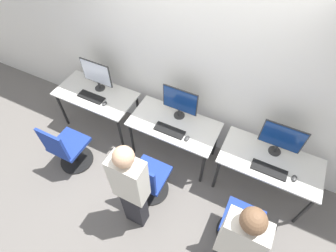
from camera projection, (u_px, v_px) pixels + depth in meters
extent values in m
plane|color=slate|center=(164.00, 168.00, 3.87)|extent=(20.00, 20.00, 0.00)
cube|color=silver|center=(190.00, 63.00, 3.20)|extent=(12.00, 0.05, 2.80)
cube|color=silver|center=(95.00, 94.00, 3.87)|extent=(1.20, 0.61, 0.02)
cylinder|color=black|center=(62.00, 109.00, 4.16)|extent=(0.04, 0.04, 0.68)
cylinder|color=black|center=(121.00, 134.00, 3.85)|extent=(0.04, 0.04, 0.68)
cylinder|color=black|center=(83.00, 90.00, 4.45)|extent=(0.04, 0.04, 0.68)
cylinder|color=black|center=(138.00, 111.00, 4.14)|extent=(0.04, 0.04, 0.68)
cylinder|color=#2D2D2D|center=(100.00, 88.00, 3.93)|extent=(0.15, 0.15, 0.01)
cylinder|color=#2D2D2D|center=(99.00, 85.00, 3.88)|extent=(0.04, 0.04, 0.11)
cube|color=#2D2D2D|center=(96.00, 73.00, 3.71)|extent=(0.48, 0.01, 0.37)
cube|color=silver|center=(96.00, 73.00, 3.70)|extent=(0.46, 0.01, 0.35)
cube|color=black|center=(91.00, 97.00, 3.80)|extent=(0.41, 0.15, 0.02)
ellipsoid|color=#333333|center=(105.00, 104.00, 3.71)|extent=(0.06, 0.09, 0.03)
cylinder|color=black|center=(77.00, 160.00, 3.95)|extent=(0.48, 0.48, 0.03)
cylinder|color=black|center=(73.00, 153.00, 3.79)|extent=(0.04, 0.04, 0.37)
cube|color=navy|center=(69.00, 144.00, 3.63)|extent=(0.44, 0.44, 0.05)
cube|color=navy|center=(53.00, 145.00, 3.32)|extent=(0.40, 0.04, 0.44)
cube|color=silver|center=(174.00, 124.00, 3.51)|extent=(1.20, 0.61, 0.02)
cylinder|color=black|center=(132.00, 139.00, 3.79)|extent=(0.04, 0.04, 0.68)
cylinder|color=black|center=(202.00, 169.00, 3.48)|extent=(0.04, 0.04, 0.68)
cylinder|color=black|center=(149.00, 115.00, 4.08)|extent=(0.04, 0.04, 0.68)
cylinder|color=black|center=(216.00, 141.00, 3.77)|extent=(0.04, 0.04, 0.68)
cylinder|color=#2D2D2D|center=(179.00, 115.00, 3.58)|extent=(0.15, 0.15, 0.01)
cylinder|color=#2D2D2D|center=(179.00, 112.00, 3.54)|extent=(0.04, 0.04, 0.11)
cube|color=#2D2D2D|center=(180.00, 100.00, 3.36)|extent=(0.48, 0.01, 0.37)
cube|color=navy|center=(180.00, 101.00, 3.36)|extent=(0.46, 0.01, 0.35)
cube|color=black|center=(170.00, 130.00, 3.41)|extent=(0.41, 0.15, 0.02)
ellipsoid|color=#333333|center=(187.00, 138.00, 3.32)|extent=(0.06, 0.09, 0.03)
cylinder|color=black|center=(151.00, 189.00, 3.65)|extent=(0.48, 0.48, 0.03)
cylinder|color=black|center=(151.00, 182.00, 3.49)|extent=(0.04, 0.04, 0.37)
cube|color=navy|center=(150.00, 174.00, 3.33)|extent=(0.44, 0.44, 0.05)
cube|color=navy|center=(140.00, 178.00, 3.02)|extent=(0.40, 0.04, 0.44)
cube|color=#232328|center=(135.00, 206.00, 3.13)|extent=(0.25, 0.16, 0.72)
cube|color=silver|center=(129.00, 179.00, 2.61)|extent=(0.36, 0.20, 0.63)
sphere|color=tan|center=(123.00, 157.00, 2.28)|extent=(0.20, 0.20, 0.20)
cube|color=silver|center=(271.00, 161.00, 3.14)|extent=(1.20, 0.61, 0.02)
cylinder|color=black|center=(216.00, 174.00, 3.43)|extent=(0.04, 0.04, 0.68)
cylinder|color=black|center=(304.00, 211.00, 3.12)|extent=(0.04, 0.04, 0.68)
cylinder|color=black|center=(229.00, 146.00, 3.71)|extent=(0.04, 0.04, 0.68)
cylinder|color=black|center=(310.00, 177.00, 3.40)|extent=(0.04, 0.04, 0.68)
cylinder|color=#2D2D2D|center=(274.00, 151.00, 3.21)|extent=(0.15, 0.15, 0.01)
cylinder|color=#2D2D2D|center=(276.00, 148.00, 3.17)|extent=(0.04, 0.04, 0.11)
cube|color=#2D2D2D|center=(282.00, 137.00, 2.99)|extent=(0.48, 0.01, 0.37)
cube|color=navy|center=(282.00, 137.00, 2.99)|extent=(0.46, 0.01, 0.35)
cube|color=black|center=(269.00, 170.00, 3.04)|extent=(0.41, 0.15, 0.02)
ellipsoid|color=#333333|center=(294.00, 178.00, 2.97)|extent=(0.06, 0.09, 0.03)
cylinder|color=black|center=(235.00, 233.00, 3.27)|extent=(0.48, 0.48, 0.03)
cylinder|color=black|center=(239.00, 227.00, 3.12)|extent=(0.04, 0.04, 0.37)
cube|color=navy|center=(243.00, 221.00, 2.95)|extent=(0.44, 0.44, 0.05)
cube|color=navy|center=(242.00, 231.00, 2.65)|extent=(0.40, 0.04, 0.44)
cube|color=silver|center=(241.00, 238.00, 2.24)|extent=(0.36, 0.20, 0.64)
sphere|color=brown|center=(254.00, 221.00, 1.91)|extent=(0.21, 0.21, 0.21)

